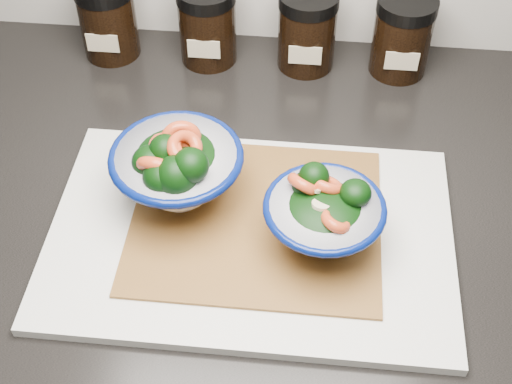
# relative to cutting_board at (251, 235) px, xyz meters

# --- Properties ---
(cabinet) EXTENTS (3.43, 0.58, 0.86)m
(cabinet) POSITION_rel_cutting_board_xyz_m (-0.09, 0.09, -0.48)
(cabinet) COLOR black
(cabinet) RESTS_ON ground
(countertop) EXTENTS (3.50, 0.60, 0.04)m
(countertop) POSITION_rel_cutting_board_xyz_m (-0.09, 0.09, -0.03)
(countertop) COLOR black
(countertop) RESTS_ON cabinet
(cutting_board) EXTENTS (0.45, 0.30, 0.01)m
(cutting_board) POSITION_rel_cutting_board_xyz_m (0.00, 0.00, 0.00)
(cutting_board) COLOR silver
(cutting_board) RESTS_ON countertop
(bamboo_mat) EXTENTS (0.28, 0.24, 0.00)m
(bamboo_mat) POSITION_rel_cutting_board_xyz_m (0.00, 0.02, 0.01)
(bamboo_mat) COLOR #9A672E
(bamboo_mat) RESTS_ON cutting_board
(bowl_left) EXTENTS (0.15, 0.15, 0.11)m
(bowl_left) POSITION_rel_cutting_board_xyz_m (-0.09, 0.04, 0.06)
(bowl_left) COLOR white
(bowl_left) RESTS_ON bamboo_mat
(bowl_right) EXTENTS (0.13, 0.13, 0.09)m
(bowl_right) POSITION_rel_cutting_board_xyz_m (0.08, -0.01, 0.05)
(bowl_right) COLOR white
(bowl_right) RESTS_ON bamboo_mat
(spice_jar_a) EXTENTS (0.08, 0.08, 0.11)m
(spice_jar_a) POSITION_rel_cutting_board_xyz_m (-0.24, 0.33, 0.05)
(spice_jar_a) COLOR black
(spice_jar_a) RESTS_ON countertop
(spice_jar_b) EXTENTS (0.08, 0.08, 0.11)m
(spice_jar_b) POSITION_rel_cutting_board_xyz_m (-0.10, 0.33, 0.05)
(spice_jar_b) COLOR black
(spice_jar_b) RESTS_ON countertop
(spice_jar_c) EXTENTS (0.08, 0.08, 0.11)m
(spice_jar_c) POSITION_rel_cutting_board_xyz_m (0.04, 0.33, 0.05)
(spice_jar_c) COLOR black
(spice_jar_c) RESTS_ON countertop
(spice_jar_d) EXTENTS (0.08, 0.08, 0.11)m
(spice_jar_d) POSITION_rel_cutting_board_xyz_m (0.17, 0.33, 0.05)
(spice_jar_d) COLOR black
(spice_jar_d) RESTS_ON countertop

